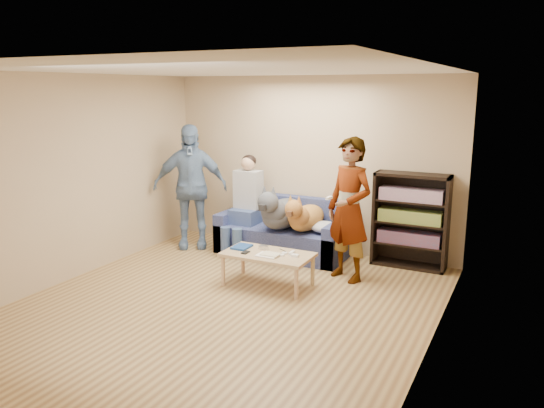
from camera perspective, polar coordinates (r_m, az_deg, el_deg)
The scene contains 27 objects.
ground at distance 6.14m, azimuth -5.12°, elevation -10.88°, with size 5.00×5.00×0.00m, color olive.
ceiling at distance 5.64m, azimuth -5.64°, elevation 14.17°, with size 5.00×5.00×0.00m, color white.
wall_back at distance 7.95m, azimuth 4.21°, elevation 4.26°, with size 4.50×4.50×0.00m, color tan.
wall_front at distance 3.93m, azimuth -25.09°, elevation -5.38°, with size 4.50×4.50×0.00m, color tan.
wall_left at distance 7.19m, azimuth -20.80°, elevation 2.62°, with size 5.00×5.00×0.00m, color tan.
wall_right at distance 4.96m, azimuth 17.27°, elevation -1.21°, with size 5.00×5.00×0.00m, color tan.
blanket at distance 7.48m, azimuth 5.76°, elevation -2.49°, with size 0.44×0.38×0.15m, color #B0B1B5.
person_standing_right at distance 6.75m, azimuth 8.31°, elevation -0.61°, with size 0.67×0.44×1.83m, color gray.
person_standing_left at distance 8.16m, azimuth -8.80°, elevation 1.85°, with size 1.11×0.46×1.89m, color #7CA2C6.
held_controller at distance 6.59m, azimuth 6.16°, elevation 0.66°, with size 0.04×0.12×0.03m, color white.
notebook_blue at distance 6.80m, azimuth -3.27°, elevation -4.62°, with size 0.20×0.26×0.03m, color navy.
papers at distance 6.47m, azimuth -0.46°, elevation -5.54°, with size 0.26×0.20×0.01m, color white.
magazine at distance 6.47m, azimuth -0.14°, elevation -5.41°, with size 0.22×0.17×0.01m, color beige.
camera_silver at distance 6.73m, azimuth -0.90°, elevation -4.68°, with size 0.11×0.06×0.05m, color silver.
controller_a at distance 6.54m, azimuth 2.14°, elevation -5.27°, with size 0.04×0.13×0.03m, color white.
controller_b at distance 6.44m, azimuth 2.49°, elevation -5.56°, with size 0.09×0.06×0.03m, color white.
headphone_cup_a at distance 6.47m, azimuth 1.05°, elevation -5.51°, with size 0.07×0.07×0.02m, color white.
headphone_cup_b at distance 6.54m, azimuth 1.35°, elevation -5.31°, with size 0.07×0.07×0.02m, color white.
pen_orange at distance 6.45m, azimuth -1.26°, elevation -5.63°, with size 0.01×0.01×0.14m, color orange.
pen_black at distance 6.68m, azimuth 1.17°, elevation -4.99°, with size 0.01×0.01×0.14m, color black.
wallet at distance 6.59m, azimuth -2.87°, elevation -5.22°, with size 0.07×0.12×0.01m, color black.
sofa at distance 7.90m, azimuth 1.30°, elevation -3.32°, with size 1.90×0.85×0.82m.
person_seated at distance 7.93m, azimuth -2.91°, elevation 0.40°, with size 0.40×0.73×1.47m.
dog_gray at distance 7.61m, azimuth 0.92°, elevation -0.87°, with size 0.48×1.28×0.70m.
dog_tan at distance 7.51m, azimuth 3.50°, elevation -1.37°, with size 0.41×1.16×0.59m.
coffee_table at distance 6.59m, azimuth -0.45°, elevation -5.69°, with size 1.10×0.60×0.42m.
bookshelf at distance 7.46m, azimuth 14.70°, elevation -1.51°, with size 1.00×0.34×1.30m.
Camera 1 is at (3.00, -4.78, 2.42)m, focal length 35.00 mm.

